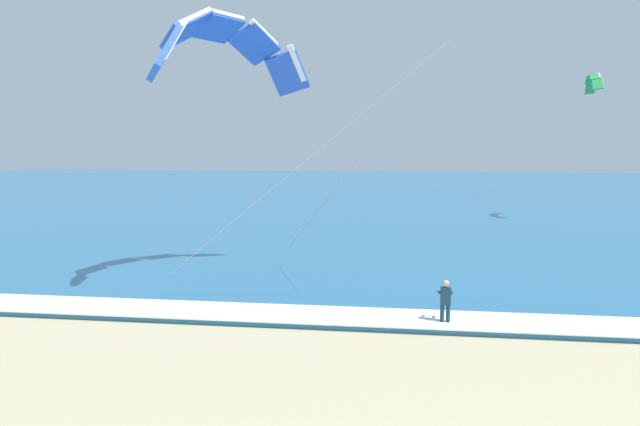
{
  "coord_description": "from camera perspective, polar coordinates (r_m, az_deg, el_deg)",
  "views": [
    {
      "loc": [
        -5.11,
        -7.53,
        6.15
      ],
      "look_at": [
        -8.08,
        14.78,
        3.51
      ],
      "focal_mm": 31.67,
      "sensor_mm": 36.0,
      "label": 1
    }
  ],
  "objects": [
    {
      "name": "sea",
      "position": [
        78.7,
        11.3,
        2.15
      ],
      "size": [
        200.0,
        120.0,
        0.2
      ],
      "primitive_type": "cube",
      "color": "teal",
      "rests_on": "ground"
    },
    {
      "name": "surf_foam",
      "position": [
        20.83,
        21.8,
        -10.35
      ],
      "size": [
        200.0,
        2.23,
        0.04
      ],
      "primitive_type": "cube",
      "color": "white",
      "rests_on": "sea"
    },
    {
      "name": "surfboard",
      "position": [
        20.06,
        12.49,
        -11.25
      ],
      "size": [
        0.48,
        1.41,
        0.09
      ],
      "color": "white",
      "rests_on": "ground"
    },
    {
      "name": "kitesurfer",
      "position": [
        19.82,
        12.55,
        -8.72
      ],
      "size": [
        0.55,
        0.53,
        1.69
      ],
      "color": "#143347",
      "rests_on": "ground"
    },
    {
      "name": "kite_primary",
      "position": [
        25.57,
        -9.38,
        16.38
      ],
      "size": [
        11.27,
        8.33,
        10.64
      ],
      "color": "blue"
    },
    {
      "name": "kite_distant",
      "position": [
        50.39,
        25.92,
        11.91
      ],
      "size": [
        1.37,
        4.06,
        1.44
      ],
      "color": "green"
    }
  ]
}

